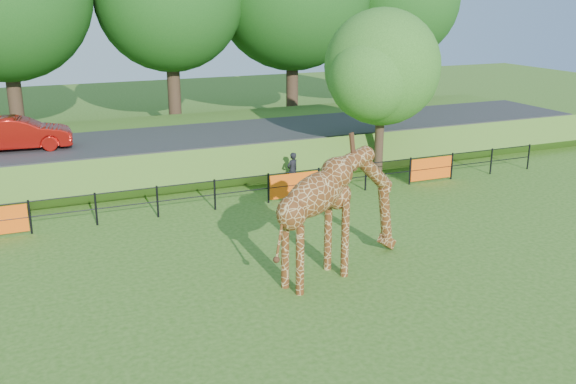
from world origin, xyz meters
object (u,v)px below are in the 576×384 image
object	(u,v)px
car_red	(19,134)
tree_east	(384,72)
visitor	(292,171)
giraffe	(341,213)

from	to	relation	value
car_red	tree_east	distance (m)	14.46
visitor	tree_east	size ratio (longest dim) A/B	0.21
car_red	tree_east	size ratio (longest dim) A/B	0.58
giraffe	car_red	bearing A→B (deg)	101.25
car_red	visitor	world-z (taller)	car_red
visitor	giraffe	bearing A→B (deg)	55.33
visitor	tree_east	world-z (taller)	tree_east
giraffe	car_red	distance (m)	14.45
giraffe	tree_east	distance (m)	10.32
giraffe	visitor	bearing A→B (deg)	55.27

